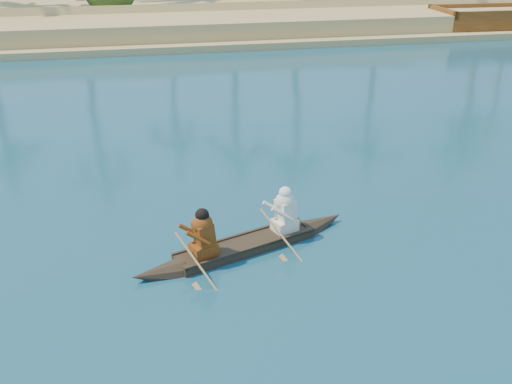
{
  "coord_description": "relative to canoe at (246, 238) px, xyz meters",
  "views": [
    {
      "loc": [
        6.07,
        -8.22,
        6.13
      ],
      "look_at": [
        8.53,
        3.28,
        0.61
      ],
      "focal_mm": 40.0,
      "sensor_mm": 36.0,
      "label": 1
    }
  ],
  "objects": [
    {
      "name": "canoe",
      "position": [
        0.0,
        0.0,
        0.0
      ],
      "size": [
        4.92,
        2.26,
        1.37
      ],
      "rotation": [
        0.0,
        0.0,
        0.33
      ],
      "color": "#30281A",
      "rests_on": "ground"
    },
    {
      "name": "shrub_cluster",
      "position": [
        -8.0,
        29.66,
        0.94
      ],
      "size": [
        100.0,
        6.0,
        2.4
      ],
      "primitive_type": null,
      "color": "#1B3212",
      "rests_on": "ground"
    }
  ]
}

